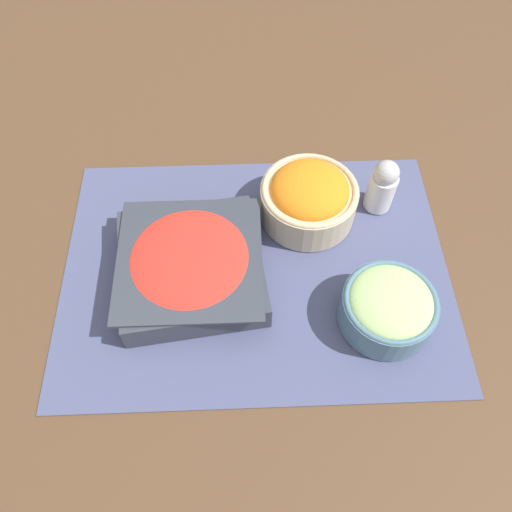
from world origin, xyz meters
TOP-DOWN VIEW (x-y plane):
  - ground_plane at (0.00, 0.00)m, footprint 3.00×3.00m
  - placemat at (0.00, 0.00)m, footprint 0.56×0.41m
  - cucumber_bowl at (0.17, -0.09)m, footprint 0.13×0.13m
  - carrot_bowl at (0.08, 0.10)m, footprint 0.15×0.15m
  - tomato_bowl at (-0.09, -0.01)m, footprint 0.22×0.22m
  - pepper_shaker at (0.20, 0.11)m, footprint 0.04×0.04m

SIDE VIEW (x-z plane):
  - ground_plane at x=0.00m, z-range 0.00..0.00m
  - placemat at x=0.00m, z-range 0.00..0.00m
  - tomato_bowl at x=-0.09m, z-range 0.01..0.06m
  - cucumber_bowl at x=0.17m, z-range 0.01..0.07m
  - carrot_bowl at x=0.08m, z-range 0.00..0.09m
  - pepper_shaker at x=0.20m, z-range 0.00..0.10m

